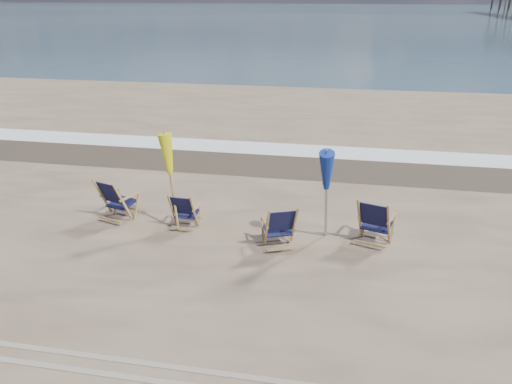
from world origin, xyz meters
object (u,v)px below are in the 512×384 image
beach_chair_3 (388,226)px  umbrella_yellow (171,160)px  beach_chair_0 (122,203)px  umbrella_blue (328,168)px  beach_chair_2 (294,227)px  beach_chair_1 (194,213)px

beach_chair_3 → umbrella_yellow: umbrella_yellow is taller
beach_chair_0 → umbrella_blue: 4.55m
beach_chair_0 → beach_chair_2: bearing=-168.2°
beach_chair_2 → umbrella_blue: 1.34m
beach_chair_2 → beach_chair_3: bearing=168.9°
beach_chair_3 → umbrella_blue: (-1.25, 0.04, 1.11)m
beach_chair_0 → beach_chair_2: beach_chair_0 is taller
beach_chair_0 → umbrella_yellow: bearing=-162.1°
beach_chair_3 → umbrella_yellow: (-4.48, 0.09, 1.06)m
beach_chair_0 → umbrella_blue: umbrella_blue is taller
beach_chair_1 → umbrella_yellow: bearing=-0.4°
beach_chair_0 → umbrella_yellow: umbrella_yellow is taller
beach_chair_3 → umbrella_blue: size_ratio=0.49×
beach_chair_1 → beach_chair_2: beach_chair_2 is taller
beach_chair_0 → beach_chair_1: size_ratio=1.20×
beach_chair_1 → beach_chair_2: (2.19, -0.41, 0.05)m
beach_chair_1 → beach_chair_2: bearing=171.5°
umbrella_yellow → umbrella_blue: (3.23, -0.04, 0.05)m
beach_chair_3 → umbrella_blue: bearing=15.9°
beach_chair_3 → umbrella_yellow: size_ratio=0.50×
beach_chair_0 → beach_chair_3: (5.65, -0.09, 0.00)m
umbrella_blue → beach_chair_0: bearing=179.3°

